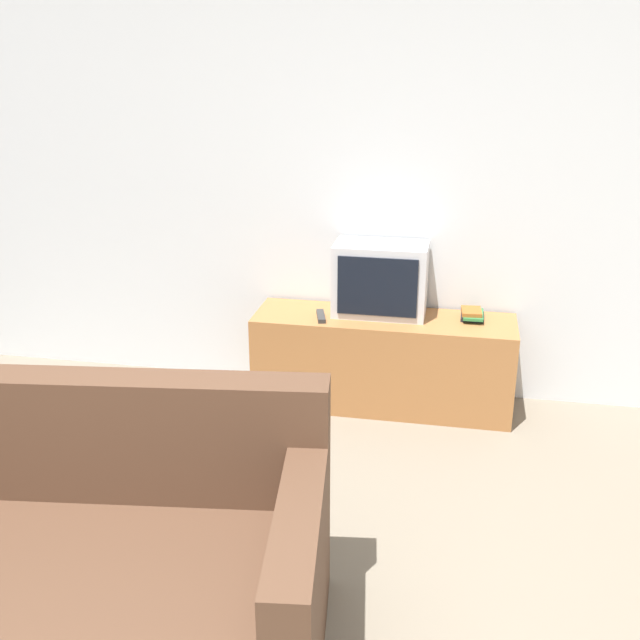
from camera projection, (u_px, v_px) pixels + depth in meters
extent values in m
cube|color=silver|center=(334.00, 171.00, 4.22)|extent=(9.00, 0.06, 2.60)
cube|color=#9E6638|center=(383.00, 361.00, 4.28)|extent=(1.46, 0.42, 0.54)
cube|color=silver|center=(380.00, 279.00, 4.18)|extent=(0.51, 0.29, 0.41)
cube|color=black|center=(377.00, 287.00, 4.04)|extent=(0.43, 0.01, 0.33)
cube|color=#4C3323|center=(25.00, 607.00, 2.50)|extent=(2.10, 1.16, 0.42)
cube|color=#4C3323|center=(53.00, 434.00, 2.70)|extent=(2.00, 0.41, 0.47)
cube|color=#4C3323|center=(301.00, 588.00, 2.40)|extent=(0.26, 0.93, 0.68)
cube|color=black|center=(472.00, 317.00, 4.16)|extent=(0.13, 0.14, 0.02)
cube|color=#2D753D|center=(473.00, 314.00, 4.14)|extent=(0.11, 0.19, 0.02)
cube|color=#995623|center=(471.00, 311.00, 4.14)|extent=(0.12, 0.15, 0.02)
cube|color=#2D2D2D|center=(321.00, 316.00, 4.17)|extent=(0.08, 0.18, 0.02)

